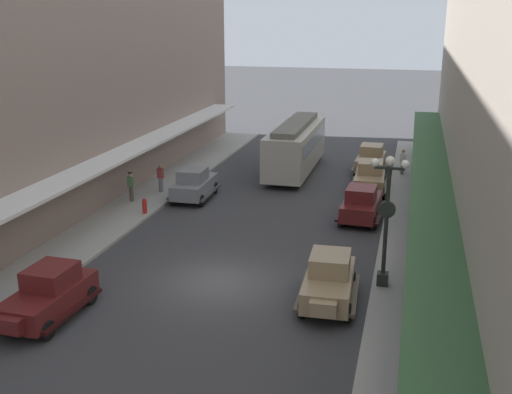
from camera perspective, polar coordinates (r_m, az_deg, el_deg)
ground_plane at (r=24.91m, az=-3.49°, el=-7.84°), size 200.00×200.00×0.00m
sidewalk_left at (r=27.96m, az=-18.36°, el=-5.72°), size 3.00×60.00×0.15m
sidewalk_right at (r=23.84m, az=14.17°, el=-9.34°), size 3.00×60.00×0.15m
parked_car_0 at (r=42.06m, az=10.63°, el=3.54°), size 2.29×4.31×1.84m
parked_car_1 at (r=37.39m, az=10.55°, el=1.89°), size 2.25×4.30×1.84m
parked_car_2 at (r=32.10m, az=9.77°, el=-0.54°), size 2.31×4.32×1.84m
parked_car_3 at (r=22.93m, az=-18.72°, el=-8.43°), size 2.25×4.30×1.84m
parked_car_4 at (r=35.45m, az=-5.78°, el=1.28°), size 2.24×4.30×1.84m
parked_car_5 at (r=22.96m, az=6.81°, el=-7.56°), size 2.30×4.32×1.84m
streetcar at (r=41.08m, az=3.69°, el=4.85°), size 2.53×9.60×3.46m
lamp_post_with_clock at (r=23.70m, az=12.05°, el=-1.74°), size 1.42×0.44×5.16m
fire_hydrant at (r=32.97m, az=-10.33°, el=-0.80°), size 0.24×0.24×0.82m
pedestrian_0 at (r=36.67m, az=-8.87°, el=1.76°), size 0.36×0.24×1.64m
pedestrian_1 at (r=35.92m, az=14.50°, el=1.14°), size 0.36×0.28×1.67m
pedestrian_2 at (r=41.45m, az=13.48°, el=3.23°), size 0.36×0.24×1.64m
pedestrian_3 at (r=35.11m, az=-11.55°, el=0.98°), size 0.36×0.28×1.67m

